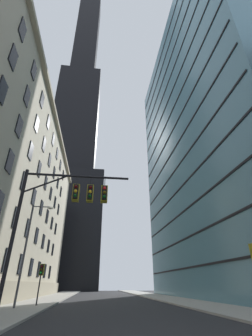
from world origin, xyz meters
The scene contains 5 objects.
dark_skyscraper centered at (-14.66, 82.94, 57.49)m, with size 27.82×27.82×197.78m.
glass_office_midrise centered at (18.30, 26.87, 27.90)m, with size 14.72×42.76×55.79m.
traffic_signal_mast centered at (-4.04, 5.76, 6.01)m, with size 6.45×0.63×8.00m.
traffic_light_far_left centered at (-7.39, 17.71, 2.96)m, with size 0.40×0.63×3.53m.
street_lamppost centered at (-8.37, 15.20, 5.23)m, with size 2.02×0.32×8.72m.
Camera 1 is at (-2.27, -7.53, 1.86)m, focal length 24.46 mm.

